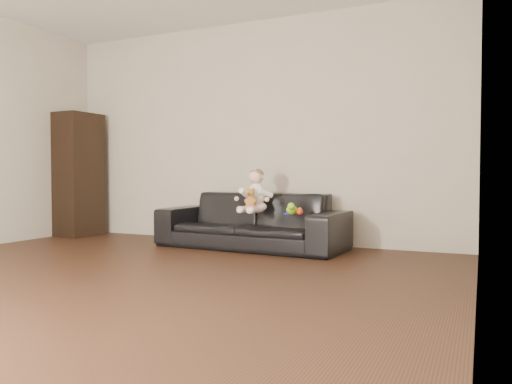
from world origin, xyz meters
The scene contains 11 objects.
floor centered at (0.00, 0.00, 0.00)m, with size 5.50×5.50×0.00m, color #341E12.
wall_back centered at (0.00, 2.75, 1.30)m, with size 5.00×5.00×0.00m, color #B3A996.
wall_right centered at (2.50, 0.00, 1.30)m, with size 5.50×5.50×0.00m, color #B3A996.
sofa centered at (0.25, 2.25, 0.30)m, with size 2.04×0.80×0.59m, color black.
cabinet centered at (-2.28, 2.35, 0.80)m, with size 0.40×0.55×1.59m, color black.
shelf_item centered at (-2.26, 2.35, 1.15)m, with size 0.18×0.25×0.28m, color silver.
baby centered at (0.35, 2.14, 0.60)m, with size 0.35×0.42×0.47m.
teddy_bear centered at (0.36, 2.00, 0.55)m, with size 0.14×0.14×0.21m.
toy_green centered at (0.78, 2.09, 0.44)m, with size 0.11×0.14×0.10m, color #81CA17.
toy_rattle centered at (0.88, 2.05, 0.42)m, with size 0.07×0.07×0.07m, color red.
toy_blue_disc centered at (0.72, 2.14, 0.40)m, with size 0.10×0.10×0.01m, color #1920CD.
Camera 1 is at (2.52, -2.63, 0.79)m, focal length 35.00 mm.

